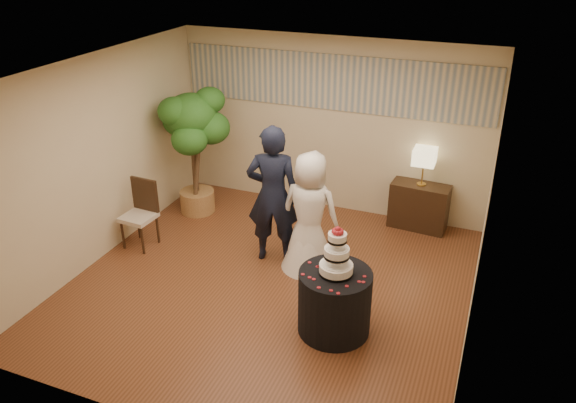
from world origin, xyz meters
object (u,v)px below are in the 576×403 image
at_px(console, 419,206).
at_px(side_chair, 138,215).
at_px(groom, 273,195).
at_px(table_lamp, 423,167).
at_px(ficus_tree, 194,152).
at_px(bride, 310,212).
at_px(wedding_cake, 337,250).
at_px(cake_table, 335,302).

xyz_separation_m(console, side_chair, (-3.68, -2.06, 0.14)).
height_order(groom, side_chair, groom).
relative_size(table_lamp, ficus_tree, 0.28).
relative_size(bride, side_chair, 1.68).
height_order(groom, ficus_tree, ficus_tree).
height_order(bride, ficus_tree, ficus_tree).
bearing_deg(side_chair, ficus_tree, 84.24).
relative_size(console, ficus_tree, 0.42).
distance_m(groom, side_chair, 2.04).
bearing_deg(side_chair, bride, 12.34).
height_order(groom, table_lamp, groom).
bearing_deg(bride, ficus_tree, -19.50).
xyz_separation_m(ficus_tree, side_chair, (-0.21, -1.29, -0.55)).
relative_size(groom, ficus_tree, 0.94).
bearing_deg(side_chair, wedding_cake, -10.35).
xyz_separation_m(bride, cake_table, (0.72, -1.18, -0.45)).
bearing_deg(ficus_tree, side_chair, -99.44).
height_order(table_lamp, ficus_tree, ficus_tree).
height_order(ficus_tree, side_chair, ficus_tree).
distance_m(console, table_lamp, 0.65).
distance_m(cake_table, console, 2.90).
bearing_deg(side_chair, cake_table, -10.35).
distance_m(groom, table_lamp, 2.39).
height_order(console, table_lamp, table_lamp).
xyz_separation_m(bride, wedding_cake, (0.72, -1.18, 0.24)).
height_order(cake_table, side_chair, side_chair).
bearing_deg(groom, side_chair, -2.78).
relative_size(bride, console, 1.93).
distance_m(cake_table, side_chair, 3.31).
xyz_separation_m(bride, table_lamp, (1.19, 1.68, 0.18)).
xyz_separation_m(groom, wedding_cake, (1.27, -1.21, 0.09)).
relative_size(groom, console, 2.26).
bearing_deg(groom, ficus_tree, -41.63).
xyz_separation_m(groom, side_chair, (-1.94, -0.41, -0.48)).
distance_m(groom, bride, 0.56).
bearing_deg(bride, wedding_cake, 123.86).
height_order(cake_table, console, cake_table).
bearing_deg(cake_table, console, 80.72).
bearing_deg(cake_table, wedding_cake, -90.00).
relative_size(cake_table, wedding_cake, 1.41).
distance_m(table_lamp, side_chair, 4.25).
bearing_deg(cake_table, side_chair, 165.98).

